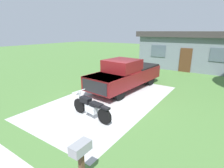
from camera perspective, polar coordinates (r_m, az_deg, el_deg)
The scene contains 6 objects.
ground_plane at distance 9.44m, azimuth -1.11°, elevation -5.21°, with size 80.00×80.00×0.00m, color #4D793A.
driveway_pad at distance 9.44m, azimuth -1.11°, elevation -5.20°, with size 4.69×8.41×0.01m, color #BABABA.
motorcycle at distance 7.49m, azimuth -6.87°, elevation -7.48°, with size 2.21×0.70×1.09m.
pickup_truck at distance 11.10m, azimuth 4.59°, elevation 3.27°, with size 2.45×5.76×1.90m.
mailbox at distance 4.15m, azimuth -10.03°, elevation -21.52°, with size 0.26×0.48×1.26m.
neighbor_house at distance 19.39m, azimuth 24.46°, elevation 10.14°, with size 9.60×5.60×3.50m.
Camera 1 is at (5.07, -7.14, 3.53)m, focal length 28.31 mm.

